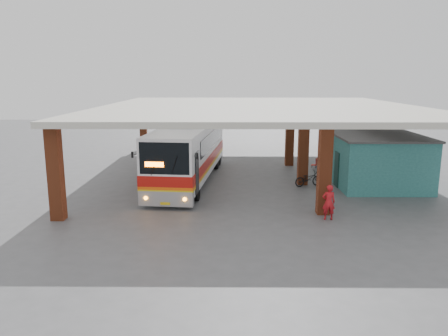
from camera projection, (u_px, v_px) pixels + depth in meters
name	position (u px, v px, depth m)	size (l,w,h in m)	color
ground	(257.00, 197.00, 24.21)	(90.00, 90.00, 0.00)	#515154
brick_columns	(274.00, 145.00, 28.65)	(20.10, 21.60, 4.35)	brown
canopy_roof	(259.00, 107.00, 29.66)	(21.00, 23.00, 0.30)	beige
shop_building	(371.00, 157.00, 27.74)	(5.20, 8.20, 3.11)	#2B6C6C
coach_bus	(189.00, 151.00, 27.64)	(4.06, 13.40, 3.85)	white
motorcycle	(308.00, 179.00, 26.52)	(0.63, 1.79, 0.94)	black
pedestrian	(329.00, 202.00, 20.19)	(0.61, 0.40, 1.67)	#B4161C
red_chair	(315.00, 163.00, 31.98)	(0.49, 0.49, 0.71)	red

